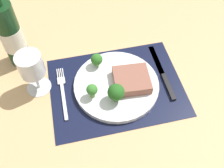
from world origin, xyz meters
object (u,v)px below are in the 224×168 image
Objects in this scene: wine_glass at (31,67)px; wine_bottle at (11,35)px; plate at (116,85)px; steak at (132,80)px; fork at (63,92)px; knife at (164,76)px.

wine_bottle is at bearing 111.98° from wine_glass.
wine_glass reaches higher than plate.
wine_glass is (5.18, -12.84, -1.57)cm from wine_bottle.
wine_bottle is (-33.31, 18.84, 8.10)cm from steak.
steak is at bearing -9.48° from plate.
fork is 23.37cm from wine_bottle.
wine_bottle reaches higher than wine_glass.
knife is at bearing -6.84° from wine_glass.
knife is at bearing 1.93° from plate.
knife is at bearing 6.58° from steak.
wine_glass reaches higher than fork.
knife is (11.18, 1.29, -2.78)cm from steak.
plate is at bearing -7.57° from fork.
steak is at bearing -8.56° from fork.
plate reaches higher than fork.
wine_bottle is 2.20× the size of wine_glass.
wine_bottle reaches higher than plate.
fork is 0.83× the size of knife.
fork is (-16.56, 1.42, -0.55)cm from plate.
wine_bottle is at bearing 158.13° from knife.
steak reaches higher than knife.
wine_bottle is 13.94cm from wine_glass.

